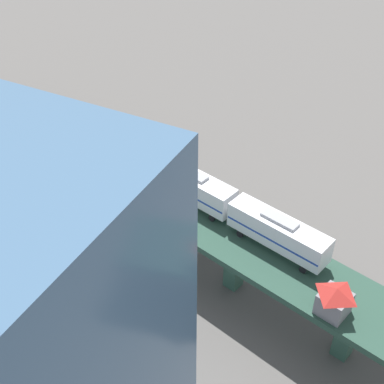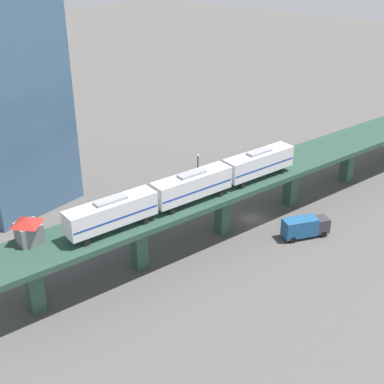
# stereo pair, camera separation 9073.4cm
# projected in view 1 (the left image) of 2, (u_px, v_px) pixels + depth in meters

# --- Properties ---
(ground_plane) EXTENTS (400.00, 400.00, 0.00)m
(ground_plane) POSITION_uv_depth(u_px,v_px,m) (117.00, 211.00, 77.60)
(ground_plane) COLOR #514F4C
(elevated_viaduct) EXTENTS (30.63, 91.26, 8.10)m
(elevated_viaduct) POSITION_uv_depth(u_px,v_px,m) (111.00, 171.00, 73.44)
(elevated_viaduct) COLOR #244135
(elevated_viaduct) RESTS_ON ground
(subway_train) EXTENTS (11.81, 36.76, 4.45)m
(subway_train) POSITION_uv_depth(u_px,v_px,m) (192.00, 185.00, 64.83)
(subway_train) COLOR silver
(subway_train) RESTS_ON elevated_viaduct
(signal_hut) EXTENTS (3.91, 3.91, 3.40)m
(signal_hut) POSITION_uv_depth(u_px,v_px,m) (335.00, 300.00, 51.57)
(signal_hut) COLOR slate
(signal_hut) RESTS_ON elevated_viaduct
(street_car_black) EXTENTS (2.28, 4.55, 1.89)m
(street_car_black) POSITION_uv_depth(u_px,v_px,m) (144.00, 285.00, 64.98)
(street_car_black) COLOR black
(street_car_black) RESTS_ON ground
(street_car_red) EXTENTS (3.59, 4.74, 1.89)m
(street_car_red) POSITION_uv_depth(u_px,v_px,m) (17.00, 233.00, 72.45)
(street_car_red) COLOR #AD1E1E
(street_car_red) RESTS_ON ground
(delivery_truck) EXTENTS (5.92, 7.22, 3.20)m
(delivery_truck) POSITION_uv_depth(u_px,v_px,m) (147.00, 169.00, 82.91)
(delivery_truck) COLOR #333338
(delivery_truck) RESTS_ON ground
(street_lamp) EXTENTS (0.44, 0.44, 6.94)m
(street_lamp) POSITION_uv_depth(u_px,v_px,m) (36.00, 239.00, 66.80)
(street_lamp) COLOR black
(street_lamp) RESTS_ON ground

